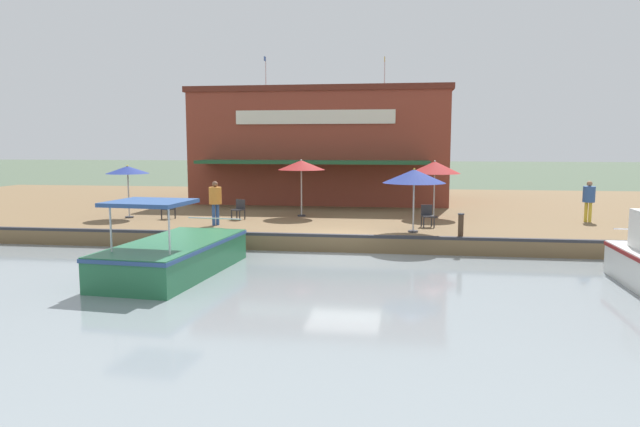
{
  "coord_description": "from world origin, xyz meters",
  "views": [
    {
      "loc": [
        19.18,
        1.85,
        3.78
      ],
      "look_at": [
        -1.0,
        -0.97,
        1.3
      ],
      "focal_mm": 32.0,
      "sensor_mm": 36.0,
      "label": 1
    }
  ],
  "objects_px": {
    "waterfront_restaurant": "(324,146)",
    "patio_umbrella_by_entrance": "(414,176)",
    "cafe_chair_far_corner_seat": "(239,208)",
    "mooring_post": "(461,226)",
    "patio_umbrella_mid_patio_right": "(435,167)",
    "patio_umbrella_mid_patio_left": "(128,170)",
    "patio_umbrella_near_quay_edge": "(301,165)",
    "tree_downstream_bank": "(371,137)",
    "person_mid_patio": "(215,198)",
    "person_at_quay_edge": "(589,196)",
    "motorboat_outer_channel": "(184,252)",
    "cafe_chair_beside_entrance": "(169,208)",
    "cafe_chair_back_row_seat": "(427,215)"
  },
  "relations": [
    {
      "from": "person_at_quay_edge",
      "to": "waterfront_restaurant",
      "type": "bearing_deg",
      "value": -124.09
    },
    {
      "from": "waterfront_restaurant",
      "to": "mooring_post",
      "type": "relative_size",
      "value": 16.01
    },
    {
      "from": "patio_umbrella_mid_patio_left",
      "to": "patio_umbrella_near_quay_edge",
      "type": "bearing_deg",
      "value": 102.02
    },
    {
      "from": "patio_umbrella_near_quay_edge",
      "to": "person_mid_patio",
      "type": "xyz_separation_m",
      "value": [
        3.24,
        -2.88,
        -1.17
      ]
    },
    {
      "from": "waterfront_restaurant",
      "to": "motorboat_outer_channel",
      "type": "xyz_separation_m",
      "value": [
        16.79,
        -1.98,
        -3.07
      ]
    },
    {
      "from": "patio_umbrella_by_entrance",
      "to": "cafe_chair_back_row_seat",
      "type": "relative_size",
      "value": 2.74
    },
    {
      "from": "waterfront_restaurant",
      "to": "patio_umbrella_near_quay_edge",
      "type": "distance_m",
      "value": 7.96
    },
    {
      "from": "cafe_chair_back_row_seat",
      "to": "person_at_quay_edge",
      "type": "xyz_separation_m",
      "value": [
        -2.34,
        6.61,
        0.59
      ]
    },
    {
      "from": "waterfront_restaurant",
      "to": "patio_umbrella_mid_patio_right",
      "type": "relative_size",
      "value": 5.57
    },
    {
      "from": "patio_umbrella_mid_patio_right",
      "to": "patio_umbrella_by_entrance",
      "type": "xyz_separation_m",
      "value": [
        4.37,
        -0.98,
        -0.14
      ]
    },
    {
      "from": "cafe_chair_far_corner_seat",
      "to": "tree_downstream_bank",
      "type": "height_order",
      "value": "tree_downstream_bank"
    },
    {
      "from": "waterfront_restaurant",
      "to": "person_mid_patio",
      "type": "bearing_deg",
      "value": -14.29
    },
    {
      "from": "person_mid_patio",
      "to": "person_at_quay_edge",
      "type": "distance_m",
      "value": 15.18
    },
    {
      "from": "person_mid_patio",
      "to": "tree_downstream_bank",
      "type": "height_order",
      "value": "tree_downstream_bank"
    },
    {
      "from": "person_mid_patio",
      "to": "tree_downstream_bank",
      "type": "distance_m",
      "value": 17.98
    },
    {
      "from": "mooring_post",
      "to": "patio_umbrella_by_entrance",
      "type": "bearing_deg",
      "value": -128.84
    },
    {
      "from": "waterfront_restaurant",
      "to": "cafe_chair_far_corner_seat",
      "type": "height_order",
      "value": "waterfront_restaurant"
    },
    {
      "from": "cafe_chair_beside_entrance",
      "to": "motorboat_outer_channel",
      "type": "relative_size",
      "value": 0.13
    },
    {
      "from": "waterfront_restaurant",
      "to": "patio_umbrella_by_entrance",
      "type": "distance_m",
      "value": 12.89
    },
    {
      "from": "patio_umbrella_mid_patio_right",
      "to": "cafe_chair_far_corner_seat",
      "type": "relative_size",
      "value": 2.93
    },
    {
      "from": "cafe_chair_back_row_seat",
      "to": "patio_umbrella_near_quay_edge",
      "type": "bearing_deg",
      "value": -115.4
    },
    {
      "from": "tree_downstream_bank",
      "to": "motorboat_outer_channel",
      "type": "bearing_deg",
      "value": -10.97
    },
    {
      "from": "person_at_quay_edge",
      "to": "tree_downstream_bank",
      "type": "relative_size",
      "value": 0.31
    },
    {
      "from": "waterfront_restaurant",
      "to": "patio_umbrella_by_entrance",
      "type": "height_order",
      "value": "waterfront_restaurant"
    },
    {
      "from": "patio_umbrella_mid_patio_left",
      "to": "patio_umbrella_by_entrance",
      "type": "height_order",
      "value": "patio_umbrella_by_entrance"
    },
    {
      "from": "mooring_post",
      "to": "person_at_quay_edge",
      "type": "bearing_deg",
      "value": 131.72
    },
    {
      "from": "patio_umbrella_mid_patio_right",
      "to": "mooring_post",
      "type": "height_order",
      "value": "patio_umbrella_mid_patio_right"
    },
    {
      "from": "person_mid_patio",
      "to": "cafe_chair_beside_entrance",
      "type": "bearing_deg",
      "value": -121.9
    },
    {
      "from": "person_at_quay_edge",
      "to": "cafe_chair_far_corner_seat",
      "type": "bearing_deg",
      "value": -85.06
    },
    {
      "from": "cafe_chair_beside_entrance",
      "to": "mooring_post",
      "type": "relative_size",
      "value": 0.98
    },
    {
      "from": "patio_umbrella_mid_patio_right",
      "to": "patio_umbrella_by_entrance",
      "type": "relative_size",
      "value": 1.07
    },
    {
      "from": "cafe_chair_far_corner_seat",
      "to": "mooring_post",
      "type": "bearing_deg",
      "value": 66.87
    },
    {
      "from": "patio_umbrella_by_entrance",
      "to": "mooring_post",
      "type": "relative_size",
      "value": 2.69
    },
    {
      "from": "mooring_post",
      "to": "cafe_chair_beside_entrance",
      "type": "bearing_deg",
      "value": -106.93
    },
    {
      "from": "cafe_chair_far_corner_seat",
      "to": "mooring_post",
      "type": "relative_size",
      "value": 0.98
    },
    {
      "from": "patio_umbrella_mid_patio_left",
      "to": "tree_downstream_bank",
      "type": "bearing_deg",
      "value": 147.64
    },
    {
      "from": "waterfront_restaurant",
      "to": "mooring_post",
      "type": "xyz_separation_m",
      "value": [
        13.15,
        6.41,
        -2.65
      ]
    },
    {
      "from": "waterfront_restaurant",
      "to": "tree_downstream_bank",
      "type": "relative_size",
      "value": 2.56
    },
    {
      "from": "mooring_post",
      "to": "motorboat_outer_channel",
      "type": "bearing_deg",
      "value": -66.53
    },
    {
      "from": "cafe_chair_back_row_seat",
      "to": "mooring_post",
      "type": "height_order",
      "value": "mooring_post"
    },
    {
      "from": "cafe_chair_beside_entrance",
      "to": "person_mid_patio",
      "type": "relative_size",
      "value": 0.49
    },
    {
      "from": "cafe_chair_beside_entrance",
      "to": "person_at_quay_edge",
      "type": "height_order",
      "value": "person_at_quay_edge"
    },
    {
      "from": "patio_umbrella_mid_patio_right",
      "to": "cafe_chair_back_row_seat",
      "type": "xyz_separation_m",
      "value": [
        2.95,
        -0.41,
        -1.71
      ]
    },
    {
      "from": "person_mid_patio",
      "to": "mooring_post",
      "type": "bearing_deg",
      "value": 77.85
    },
    {
      "from": "patio_umbrella_mid_patio_right",
      "to": "cafe_chair_beside_entrance",
      "type": "height_order",
      "value": "patio_umbrella_mid_patio_right"
    },
    {
      "from": "patio_umbrella_by_entrance",
      "to": "person_mid_patio",
      "type": "xyz_separation_m",
      "value": [
        -0.74,
        -7.69,
        -0.94
      ]
    },
    {
      "from": "person_at_quay_edge",
      "to": "mooring_post",
      "type": "height_order",
      "value": "person_at_quay_edge"
    },
    {
      "from": "waterfront_restaurant",
      "to": "mooring_post",
      "type": "distance_m",
      "value": 14.87
    },
    {
      "from": "person_mid_patio",
      "to": "waterfront_restaurant",
      "type": "bearing_deg",
      "value": 165.71
    },
    {
      "from": "person_mid_patio",
      "to": "mooring_post",
      "type": "height_order",
      "value": "person_mid_patio"
    }
  ]
}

